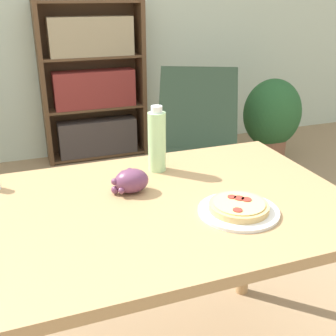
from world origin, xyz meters
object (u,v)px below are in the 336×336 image
lounge_chair_far (197,158)px  pizza_on_plate (239,208)px  grape_bunch (131,181)px  potted_plant_floor (272,118)px  bookshelf (94,87)px  drink_bottle (157,141)px

lounge_chair_far → pizza_on_plate: bearing=-85.4°
grape_bunch → potted_plant_floor: size_ratio=0.17×
pizza_on_plate → potted_plant_floor: 2.47m
potted_plant_floor → bookshelf: bearing=154.6°
pizza_on_plate → drink_bottle: 0.43m
drink_bottle → bookshelf: bookshelf is taller
lounge_chair_far → potted_plant_floor: size_ratio=1.27×
pizza_on_plate → grape_bunch: bearing=136.4°
grape_bunch → lounge_chair_far: 1.66m
bookshelf → potted_plant_floor: bearing=-25.4°
bookshelf → pizza_on_plate: bearing=-91.3°
lounge_chair_far → bookshelf: bearing=141.3°
pizza_on_plate → drink_bottle: size_ratio=1.00×
grape_bunch → pizza_on_plate: bearing=-43.6°
pizza_on_plate → potted_plant_floor: (1.44, 1.97, -0.39)m
drink_bottle → potted_plant_floor: bearing=45.1°
grape_bunch → lounge_chair_far: size_ratio=0.14×
grape_bunch → drink_bottle: size_ratio=0.52×
pizza_on_plate → lounge_chair_far: size_ratio=0.26×
grape_bunch → bookshelf: 2.41m
grape_bunch → bookshelf: (0.33, 2.38, -0.17)m
drink_bottle → potted_plant_floor: drink_bottle is taller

